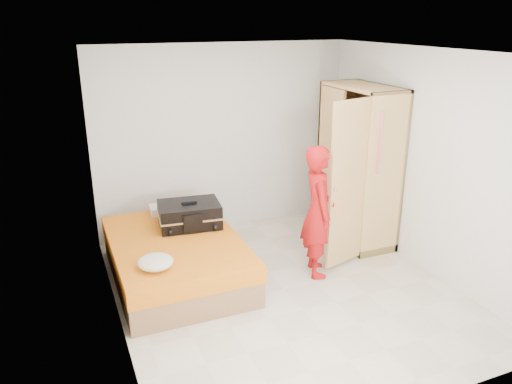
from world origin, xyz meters
name	(u,v)px	position (x,y,z in m)	size (l,w,h in m)	color
room	(287,180)	(0.00, 0.00, 1.30)	(4.00, 4.02, 2.60)	beige
bed	(176,258)	(-1.05, 0.74, 0.25)	(1.42, 2.02, 0.50)	#9A6846
wardrobe	(357,170)	(1.45, 0.85, 1.00)	(1.15, 1.34, 2.10)	#E4BE6F
person	(318,211)	(0.53, 0.23, 0.79)	(0.57, 0.38, 1.57)	#B30B1B
suitcase	(189,215)	(-0.79, 1.05, 0.64)	(0.80, 0.63, 0.32)	black
round_cushion	(156,262)	(-1.40, 0.13, 0.57)	(0.36, 0.36, 0.14)	silver
pillow	(170,208)	(-0.90, 1.59, 0.55)	(0.52, 0.27, 0.09)	silver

